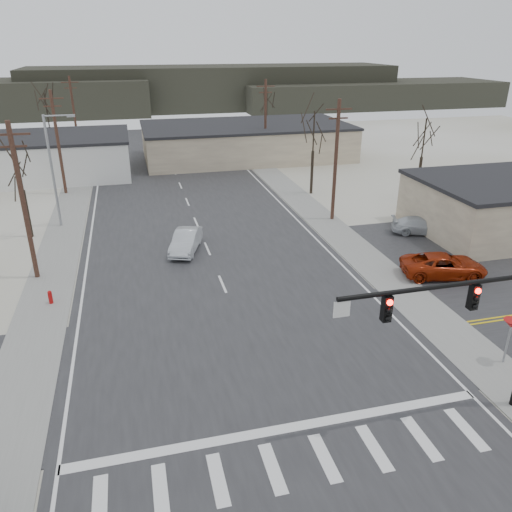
{
  "coord_description": "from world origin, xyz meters",
  "views": [
    {
      "loc": [
        -4.89,
        -19.87,
        14.22
      ],
      "look_at": [
        1.7,
        6.08,
        2.6
      ],
      "focal_mm": 35.0,
      "sensor_mm": 36.0,
      "label": 1
    }
  ],
  "objects_px": {
    "car_far_b": "(165,152)",
    "car_parked_red": "(444,266)",
    "car_parked_dark_a": "(455,225)",
    "sedan_crossing": "(186,241)",
    "fire_hydrant": "(50,297)",
    "car_parked_dark_b": "(491,224)",
    "traffic_signal_mast": "(494,315)",
    "car_far_a": "(190,147)",
    "car_parked_silver": "(421,226)"
  },
  "relations": [
    {
      "from": "traffic_signal_mast",
      "to": "sedan_crossing",
      "type": "relative_size",
      "value": 1.94
    },
    {
      "from": "car_parked_red",
      "to": "car_parked_dark_a",
      "type": "distance_m",
      "value": 8.86
    },
    {
      "from": "car_far_b",
      "to": "car_parked_silver",
      "type": "height_order",
      "value": "car_parked_silver"
    },
    {
      "from": "car_parked_dark_a",
      "to": "car_parked_silver",
      "type": "height_order",
      "value": "car_parked_silver"
    },
    {
      "from": "sedan_crossing",
      "to": "car_far_a",
      "type": "height_order",
      "value": "car_far_a"
    },
    {
      "from": "fire_hydrant",
      "to": "car_parked_silver",
      "type": "relative_size",
      "value": 0.19
    },
    {
      "from": "car_parked_dark_a",
      "to": "car_parked_silver",
      "type": "bearing_deg",
      "value": 76.54
    },
    {
      "from": "car_far_a",
      "to": "car_far_b",
      "type": "bearing_deg",
      "value": 44.42
    },
    {
      "from": "sedan_crossing",
      "to": "car_parked_dark_b",
      "type": "distance_m",
      "value": 24.21
    },
    {
      "from": "traffic_signal_mast",
      "to": "fire_hydrant",
      "type": "relative_size",
      "value": 10.29
    },
    {
      "from": "car_far_a",
      "to": "car_parked_dark_b",
      "type": "relative_size",
      "value": 1.39
    },
    {
      "from": "car_parked_red",
      "to": "car_parked_dark_a",
      "type": "xyz_separation_m",
      "value": [
        5.6,
        6.86,
        -0.12
      ]
    },
    {
      "from": "car_far_b",
      "to": "car_parked_red",
      "type": "xyz_separation_m",
      "value": [
        14.51,
        -41.06,
        0.11
      ]
    },
    {
      "from": "car_parked_dark_b",
      "to": "car_far_a",
      "type": "bearing_deg",
      "value": 7.39
    },
    {
      "from": "sedan_crossing",
      "to": "car_parked_dark_a",
      "type": "relative_size",
      "value": 1.24
    },
    {
      "from": "car_far_a",
      "to": "car_far_b",
      "type": "xyz_separation_m",
      "value": [
        -3.48,
        -1.84,
        -0.19
      ]
    },
    {
      "from": "car_parked_dark_a",
      "to": "car_parked_silver",
      "type": "xyz_separation_m",
      "value": [
        -2.8,
        0.51,
        0.02
      ]
    },
    {
      "from": "car_far_a",
      "to": "car_parked_dark_a",
      "type": "xyz_separation_m",
      "value": [
        16.63,
        -36.04,
        -0.2
      ]
    },
    {
      "from": "car_far_b",
      "to": "car_parked_dark_a",
      "type": "xyz_separation_m",
      "value": [
        20.11,
        -34.2,
        -0.01
      ]
    },
    {
      "from": "sedan_crossing",
      "to": "car_parked_dark_a",
      "type": "distance_m",
      "value": 21.36
    },
    {
      "from": "sedan_crossing",
      "to": "car_far_b",
      "type": "relative_size",
      "value": 1.25
    },
    {
      "from": "car_far_a",
      "to": "car_parked_red",
      "type": "bearing_deg",
      "value": 120.97
    },
    {
      "from": "car_parked_dark_a",
      "to": "sedan_crossing",
      "type": "bearing_deg",
      "value": 82.77
    },
    {
      "from": "fire_hydrant",
      "to": "sedan_crossing",
      "type": "bearing_deg",
      "value": 34.74
    },
    {
      "from": "car_parked_dark_b",
      "to": "car_parked_silver",
      "type": "bearing_deg",
      "value": 57.57
    },
    {
      "from": "traffic_signal_mast",
      "to": "car_far_b",
      "type": "distance_m",
      "value": 53.68
    },
    {
      "from": "car_far_b",
      "to": "car_parked_red",
      "type": "height_order",
      "value": "car_parked_red"
    },
    {
      "from": "car_far_b",
      "to": "traffic_signal_mast",
      "type": "bearing_deg",
      "value": -101.26
    },
    {
      "from": "car_far_a",
      "to": "car_parked_dark_a",
      "type": "relative_size",
      "value": 1.52
    },
    {
      "from": "car_far_b",
      "to": "fire_hydrant",
      "type": "bearing_deg",
      "value": -124.4
    },
    {
      "from": "fire_hydrant",
      "to": "car_parked_dark_b",
      "type": "relative_size",
      "value": 0.21
    },
    {
      "from": "car_far_b",
      "to": "car_parked_dark_b",
      "type": "height_order",
      "value": "car_parked_dark_b"
    },
    {
      "from": "car_parked_red",
      "to": "car_parked_dark_b",
      "type": "bearing_deg",
      "value": -40.27
    },
    {
      "from": "traffic_signal_mast",
      "to": "car_far_b",
      "type": "bearing_deg",
      "value": 98.86
    },
    {
      "from": "car_far_b",
      "to": "car_parked_dark_a",
      "type": "distance_m",
      "value": 39.67
    },
    {
      "from": "fire_hydrant",
      "to": "car_parked_dark_b",
      "type": "distance_m",
      "value": 32.98
    },
    {
      "from": "car_parked_red",
      "to": "car_parked_silver",
      "type": "height_order",
      "value": "car_parked_red"
    },
    {
      "from": "car_parked_red",
      "to": "car_far_b",
      "type": "bearing_deg",
      "value": 32.81
    },
    {
      "from": "fire_hydrant",
      "to": "car_far_b",
      "type": "height_order",
      "value": "car_far_b"
    },
    {
      "from": "car_parked_silver",
      "to": "car_far_a",
      "type": "bearing_deg",
      "value": 40.21
    },
    {
      "from": "sedan_crossing",
      "to": "car_far_a",
      "type": "xyz_separation_m",
      "value": [
        4.67,
        34.53,
        0.06
      ]
    },
    {
      "from": "car_far_a",
      "to": "car_parked_dark_a",
      "type": "bearing_deg",
      "value": 131.33
    },
    {
      "from": "sedan_crossing",
      "to": "car_parked_dark_b",
      "type": "bearing_deg",
      "value": 14.12
    },
    {
      "from": "car_parked_dark_a",
      "to": "car_parked_dark_b",
      "type": "xyz_separation_m",
      "value": [
        2.8,
        -0.67,
        0.04
      ]
    },
    {
      "from": "car_far_b",
      "to": "car_parked_dark_b",
      "type": "xyz_separation_m",
      "value": [
        22.91,
        -34.87,
        0.03
      ]
    },
    {
      "from": "sedan_crossing",
      "to": "car_far_a",
      "type": "bearing_deg",
      "value": 101.59
    },
    {
      "from": "sedan_crossing",
      "to": "car_parked_red",
      "type": "height_order",
      "value": "sedan_crossing"
    },
    {
      "from": "car_parked_red",
      "to": "car_parked_dark_a",
      "type": "bearing_deg",
      "value": -25.87
    },
    {
      "from": "car_parked_red",
      "to": "fire_hydrant",
      "type": "bearing_deg",
      "value": 97.78
    },
    {
      "from": "traffic_signal_mast",
      "to": "car_parked_dark_a",
      "type": "xyz_separation_m",
      "value": [
        11.87,
        18.7,
        -4.01
      ]
    }
  ]
}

